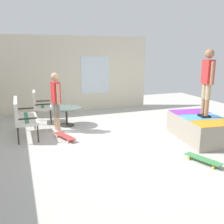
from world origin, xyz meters
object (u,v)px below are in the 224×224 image
at_px(patio_bench, 22,114).
at_px(person_skater, 207,78).
at_px(patio_chair_near_house, 39,104).
at_px(patio_table, 66,113).
at_px(skateboard_by_bench, 65,136).
at_px(skate_ramp, 201,128).
at_px(person_watching, 56,98).
at_px(skateboard_spare, 203,159).

height_order(patio_bench, person_skater, person_skater).
distance_m(patio_chair_near_house, patio_table, 1.03).
height_order(patio_bench, patio_chair_near_house, same).
bearing_deg(skateboard_by_bench, patio_table, -12.96).
bearing_deg(skate_ramp, patio_chair_near_house, 50.83).
relative_size(patio_chair_near_house, person_skater, 0.60).
bearing_deg(person_skater, patio_bench, 67.40).
bearing_deg(patio_table, person_watching, 144.18).
bearing_deg(person_watching, person_skater, -119.66).
bearing_deg(skateboard_by_bench, patio_bench, 59.35).
relative_size(skate_ramp, patio_table, 2.29).
height_order(person_watching, person_skater, person_skater).
relative_size(patio_chair_near_house, skateboard_by_bench, 1.25).
relative_size(person_watching, skateboard_spare, 2.03).
bearing_deg(patio_chair_near_house, person_watching, -161.57).
bearing_deg(person_watching, skateboard_by_bench, -174.16).
relative_size(person_watching, skateboard_by_bench, 2.04).
relative_size(patio_bench, patio_chair_near_house, 1.23).
height_order(patio_table, person_skater, person_skater).
relative_size(patio_bench, skateboard_spare, 1.52).
bearing_deg(skateboard_spare, skate_ramp, -37.09).
height_order(patio_bench, skateboard_by_bench, patio_bench).
bearing_deg(skateboard_spare, patio_bench, 48.46).
bearing_deg(skate_ramp, patio_table, 51.50).
relative_size(person_skater, skateboard_spare, 2.06).
relative_size(patio_table, skateboard_spare, 1.09).
bearing_deg(person_skater, person_watching, 60.34).
distance_m(patio_bench, person_skater, 4.86).
height_order(skate_ramp, patio_table, skate_ramp).
bearing_deg(patio_bench, skate_ramp, -112.39).
xyz_separation_m(skate_ramp, patio_table, (2.43, 3.06, 0.10)).
distance_m(patio_table, skateboard_by_bench, 1.31).
xyz_separation_m(patio_bench, skateboard_by_bench, (-0.60, -1.01, -0.53)).
distance_m(patio_bench, skateboard_by_bench, 1.29).
height_order(skate_ramp, skateboard_spare, skate_ramp).
bearing_deg(skate_ramp, skateboard_by_bench, 70.34).
bearing_deg(person_skater, patio_chair_near_house, 50.78).
bearing_deg(patio_table, person_skater, -128.56).
bearing_deg(skate_ramp, person_watching, 60.52).
distance_m(patio_chair_near_house, skateboard_by_bench, 2.04).
xyz_separation_m(person_watching, skateboard_by_bench, (-0.74, -0.08, -0.89)).
bearing_deg(patio_table, skate_ramp, -128.50).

